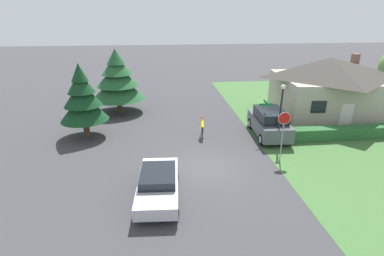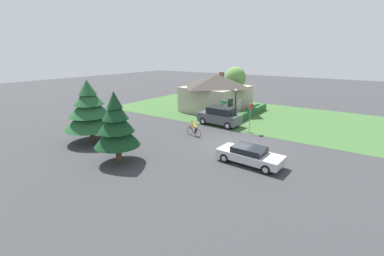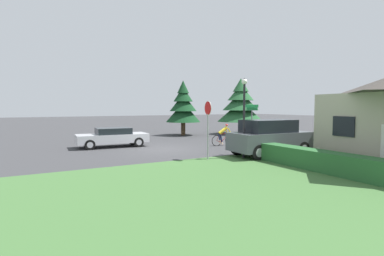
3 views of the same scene
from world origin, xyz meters
name	(u,v)px [view 3 (image 3 of 3)]	position (x,y,z in m)	size (l,w,h in m)	color
ground_plane	(162,149)	(0.00, 0.00, 0.00)	(140.00, 140.00, 0.00)	#38383A
hedge_row	(352,167)	(10.56, 3.22, 0.43)	(10.50, 0.90, 0.85)	#285B2D
sedan_left_lane	(113,137)	(-2.64, -2.44, 0.67)	(2.10, 4.67, 1.28)	#BCBCC1
cyclist	(223,135)	(0.42, 4.43, 0.72)	(0.44, 1.79, 1.50)	black
parked_suv_right	(270,138)	(5.12, 4.22, 0.99)	(2.22, 4.64, 1.98)	#4C5156
stop_sign	(208,118)	(4.54, 0.56, 2.10)	(0.72, 0.08, 2.98)	gray
street_lamp	(244,108)	(5.08, 2.45, 2.64)	(0.29, 0.29, 4.18)	black
street_name_sign	(252,120)	(4.48, 3.49, 1.93)	(0.90, 0.90, 2.81)	gray
conifer_tall_near	(183,106)	(-7.64, 5.52, 2.75)	(3.25, 3.25, 5.15)	#4C3823
conifer_tall_far	(241,105)	(-5.99, 11.02, 2.86)	(4.54, 4.54, 5.46)	#4C3823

